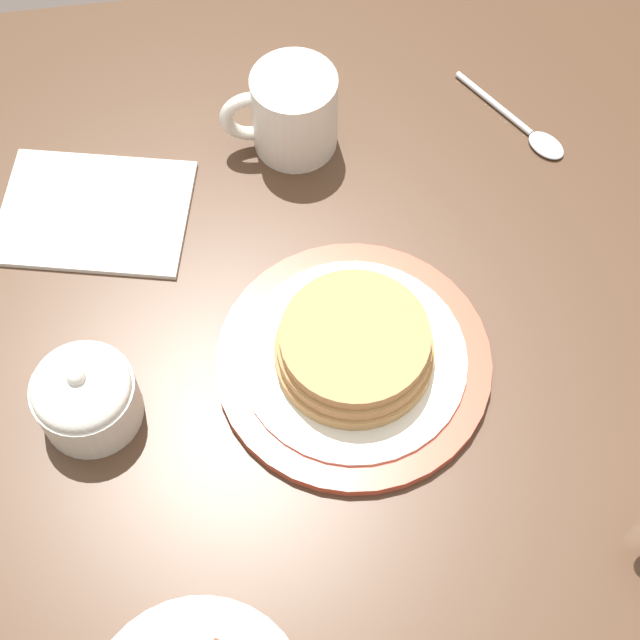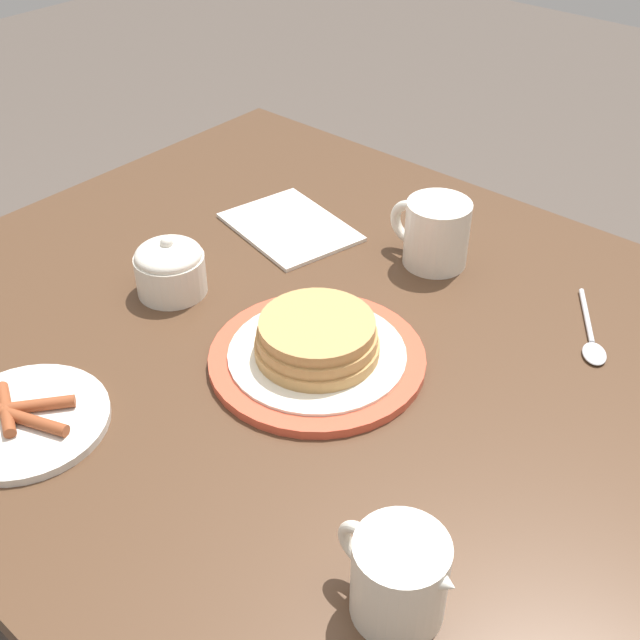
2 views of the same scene
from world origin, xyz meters
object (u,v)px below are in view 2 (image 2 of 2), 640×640
at_px(creamer_pitcher, 400,577).
at_px(spoon, 591,340).
at_px(pancake_plate, 317,348).
at_px(sugar_bowl, 170,267).
at_px(side_plate_bacon, 26,420).
at_px(coffee_mug, 435,232).
at_px(napkin, 290,227).

height_order(creamer_pitcher, spoon, creamer_pitcher).
relative_size(creamer_pitcher, spoon, 0.86).
bearing_deg(pancake_plate, creamer_pitcher, 142.86).
distance_m(sugar_bowl, spoon, 0.55).
bearing_deg(sugar_bowl, pancake_plate, -176.56).
distance_m(side_plate_bacon, coffee_mug, 0.59).
height_order(side_plate_bacon, coffee_mug, coffee_mug).
height_order(side_plate_bacon, sugar_bowl, sugar_bowl).
xyz_separation_m(coffee_mug, napkin, (0.22, 0.07, -0.05)).
bearing_deg(sugar_bowl, creamer_pitcher, 159.75).
distance_m(coffee_mug, spoon, 0.26).
bearing_deg(pancake_plate, napkin, -41.49).
bearing_deg(pancake_plate, coffee_mug, -85.26).
relative_size(creamer_pitcher, napkin, 0.55).
relative_size(side_plate_bacon, napkin, 0.83).
bearing_deg(napkin, creamer_pitcher, 140.76).
distance_m(coffee_mug, creamer_pitcher, 0.57).
relative_size(coffee_mug, sugar_bowl, 1.32).
bearing_deg(sugar_bowl, napkin, -92.08).
distance_m(sugar_bowl, napkin, 0.23).
bearing_deg(napkin, coffee_mug, -162.95).
relative_size(pancake_plate, side_plate_bacon, 1.43).
bearing_deg(side_plate_bacon, spoon, -126.77).
xyz_separation_m(pancake_plate, creamer_pitcher, (-0.27, 0.21, 0.02)).
xyz_separation_m(coffee_mug, spoon, (-0.26, 0.02, -0.05)).
height_order(side_plate_bacon, spoon, side_plate_bacon).
height_order(side_plate_bacon, creamer_pitcher, creamer_pitcher).
distance_m(pancake_plate, napkin, 0.32).
relative_size(pancake_plate, creamer_pitcher, 2.13).
bearing_deg(coffee_mug, pancake_plate, 94.74).
distance_m(pancake_plate, creamer_pitcher, 0.34).
bearing_deg(side_plate_bacon, creamer_pitcher, -169.40).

